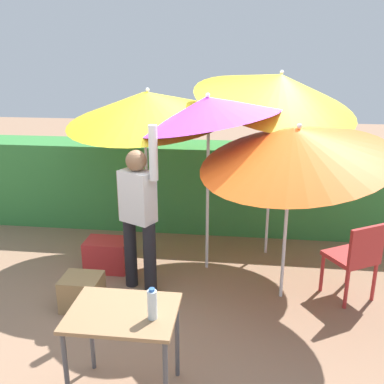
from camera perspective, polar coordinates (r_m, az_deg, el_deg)
name	(u,v)px	position (r m, az deg, el deg)	size (l,w,h in m)	color
ground_plane	(189,295)	(4.96, -0.43, -13.27)	(24.00, 24.00, 0.00)	#937056
hedge_row	(206,186)	(6.50, 1.79, 0.72)	(8.00, 0.70, 1.26)	#38843D
umbrella_rainbow	(295,144)	(4.39, 13.24, 6.06)	(2.00, 1.96, 2.16)	silver
umbrella_orange	(146,106)	(5.43, -6.00, 11.09)	(2.01, 2.02, 2.28)	silver
umbrella_yellow	(278,89)	(5.42, 11.13, 13.07)	(2.08, 2.01, 2.68)	silver
umbrella_navy	(208,110)	(4.89, 2.11, 10.68)	(1.62, 1.59, 2.26)	silver
person_vendor	(138,211)	(4.71, -7.01, -2.48)	(0.53, 0.36, 1.88)	black
chair_plastic	(355,256)	(4.96, 20.52, -7.80)	(0.60, 0.60, 0.89)	#B72D2D
cooler_box	(107,255)	(5.49, -10.98, -8.01)	(0.51, 0.35, 0.38)	red
crate_cardboard	(82,292)	(4.81, -14.10, -12.52)	(0.40, 0.35, 0.35)	#9E7A4C
folding_table	(123,322)	(3.42, -8.94, -16.36)	(0.80, 0.60, 0.76)	#4C4C51
bottle_water	(152,304)	(3.20, -5.20, -14.35)	(0.07, 0.07, 0.24)	silver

